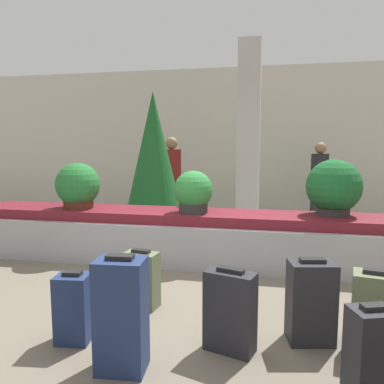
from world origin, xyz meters
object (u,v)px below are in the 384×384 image
at_px(suitcase_1, 372,312).
at_px(suitcase_3, 74,308).
at_px(potted_plant_0, 78,186).
at_px(traveler_0, 172,172).
at_px(traveler_1, 319,176).
at_px(decorated_tree, 154,159).
at_px(suitcase_5, 141,280).
at_px(suitcase_6, 371,353).
at_px(suitcase_0, 230,311).
at_px(suitcase_8, 311,302).
at_px(potted_plant_1, 193,192).
at_px(pillar, 249,139).
at_px(potted_plant_2, 334,188).
at_px(suitcase_4, 121,315).

relative_size(suitcase_1, suitcase_3, 1.11).
relative_size(potted_plant_0, traveler_0, 0.37).
bearing_deg(traveler_1, suitcase_1, -142.07).
bearing_deg(traveler_1, decorated_tree, 160.80).
distance_m(suitcase_5, suitcase_6, 1.97).
bearing_deg(suitcase_0, traveler_1, 93.44).
xyz_separation_m(suitcase_6, potted_plant_0, (-3.12, 2.33, 0.67)).
xyz_separation_m(suitcase_8, potted_plant_0, (-2.84, 1.74, 0.63)).
bearing_deg(potted_plant_1, decorated_tree, 124.72).
height_order(suitcase_0, suitcase_3, suitcase_0).
bearing_deg(suitcase_8, suitcase_6, -76.56).
relative_size(pillar, traveler_1, 2.06).
distance_m(suitcase_3, traveler_0, 4.57).
xyz_separation_m(suitcase_3, suitcase_6, (2.04, -0.24, 0.01)).
height_order(suitcase_6, potted_plant_1, potted_plant_1).
distance_m(potted_plant_2, traveler_0, 3.43).
height_order(suitcase_1, suitcase_8, suitcase_8).
relative_size(suitcase_3, traveler_0, 0.33).
xyz_separation_m(suitcase_1, potted_plant_1, (-1.68, 1.75, 0.61)).
relative_size(suitcase_8, decorated_tree, 0.28).
bearing_deg(decorated_tree, suitcase_8, -54.38).
bearing_deg(potted_plant_2, suitcase_6, -93.60).
height_order(potted_plant_1, potted_plant_2, potted_plant_2).
bearing_deg(traveler_1, pillar, 171.97).
bearing_deg(potted_plant_2, decorated_tree, 156.03).
bearing_deg(traveler_1, suitcase_0, -153.34).
bearing_deg(pillar, suitcase_8, -79.11).
height_order(pillar, traveler_1, pillar).
height_order(pillar, suitcase_4, pillar).
xyz_separation_m(suitcase_4, traveler_1, (1.88, 5.35, 0.53)).
bearing_deg(potted_plant_2, suitcase_8, -102.91).
relative_size(suitcase_5, traveler_1, 0.35).
distance_m(suitcase_1, suitcase_8, 0.43).
relative_size(suitcase_1, traveler_0, 0.37).
relative_size(suitcase_1, potted_plant_2, 0.90).
relative_size(pillar, potted_plant_0, 5.25).
height_order(suitcase_4, suitcase_6, suitcase_4).
height_order(suitcase_1, potted_plant_0, potted_plant_0).
distance_m(suitcase_3, potted_plant_0, 2.45).
bearing_deg(potted_plant_2, suitcase_4, -123.88).
height_order(suitcase_3, traveler_1, traveler_1).
distance_m(suitcase_6, suitcase_8, 0.66).
distance_m(suitcase_6, potted_plant_1, 2.84).
distance_m(potted_plant_2, decorated_tree, 2.89).
relative_size(suitcase_1, suitcase_5, 1.12).
bearing_deg(suitcase_4, suitcase_5, 97.17).
distance_m(pillar, suitcase_3, 4.28).
bearing_deg(suitcase_1, suitcase_4, -149.33).
bearing_deg(suitcase_4, suitcase_8, 21.93).
xyz_separation_m(suitcase_5, traveler_1, (2.09, 4.39, 0.65)).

